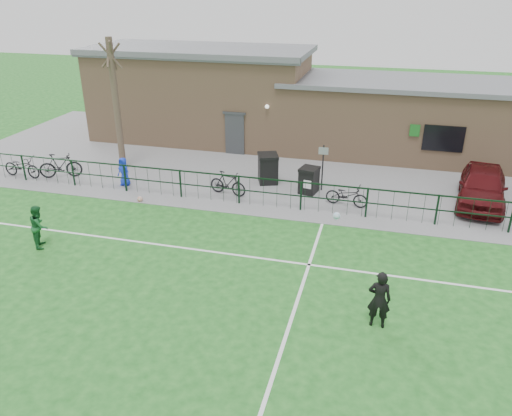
% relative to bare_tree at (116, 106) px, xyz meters
% --- Properties ---
extents(ground, '(90.00, 90.00, 0.00)m').
position_rel_bare_tree_xyz_m(ground, '(8.00, -10.50, -3.00)').
color(ground, '#1A591C').
rests_on(ground, ground).
extents(paving_strip, '(34.00, 13.00, 0.02)m').
position_rel_bare_tree_xyz_m(paving_strip, '(8.00, 3.00, -2.99)').
color(paving_strip, slate).
rests_on(paving_strip, ground).
extents(pitch_line_touch, '(28.00, 0.10, 0.01)m').
position_rel_bare_tree_xyz_m(pitch_line_touch, '(8.00, -2.70, -3.00)').
color(pitch_line_touch, white).
rests_on(pitch_line_touch, ground).
extents(pitch_line_mid, '(28.00, 0.10, 0.01)m').
position_rel_bare_tree_xyz_m(pitch_line_mid, '(8.00, -6.50, -3.00)').
color(pitch_line_mid, white).
rests_on(pitch_line_mid, ground).
extents(pitch_line_perp, '(0.10, 16.00, 0.01)m').
position_rel_bare_tree_xyz_m(pitch_line_perp, '(10.00, -10.50, -3.00)').
color(pitch_line_perp, white).
rests_on(pitch_line_perp, ground).
extents(perimeter_fence, '(28.00, 0.10, 1.20)m').
position_rel_bare_tree_xyz_m(perimeter_fence, '(8.00, -2.50, -2.40)').
color(perimeter_fence, black).
rests_on(perimeter_fence, ground).
extents(bare_tree, '(0.30, 0.30, 6.00)m').
position_rel_bare_tree_xyz_m(bare_tree, '(0.00, 0.00, 0.00)').
color(bare_tree, '#4A392D').
rests_on(bare_tree, ground).
extents(wheelie_bin_left, '(1.07, 1.13, 1.21)m').
position_rel_bare_tree_xyz_m(wheelie_bin_left, '(7.08, 0.03, -2.37)').
color(wheelie_bin_left, black).
rests_on(wheelie_bin_left, paving_strip).
extents(wheelie_bin_right, '(0.82, 0.89, 1.02)m').
position_rel_bare_tree_xyz_m(wheelie_bin_right, '(9.01, -0.67, -2.47)').
color(wheelie_bin_right, black).
rests_on(wheelie_bin_right, paving_strip).
extents(sign_post, '(0.06, 0.06, 2.00)m').
position_rel_bare_tree_xyz_m(sign_post, '(9.51, -0.29, -1.98)').
color(sign_post, black).
rests_on(sign_post, paving_strip).
extents(car_maroon, '(2.41, 4.58, 1.49)m').
position_rel_bare_tree_xyz_m(car_maroon, '(15.85, -0.04, -2.24)').
color(car_maroon, '#4A0D10').
rests_on(car_maroon, paving_strip).
extents(bicycle_a, '(1.93, 0.78, 0.99)m').
position_rel_bare_tree_xyz_m(bicycle_a, '(-3.86, -2.19, -2.48)').
color(bicycle_a, black).
rests_on(bicycle_a, paving_strip).
extents(bicycle_b, '(1.92, 1.26, 1.13)m').
position_rel_bare_tree_xyz_m(bicycle_b, '(-2.12, -1.79, -2.42)').
color(bicycle_b, black).
rests_on(bicycle_b, paving_strip).
extents(bicycle_d, '(1.73, 0.81, 1.00)m').
position_rel_bare_tree_xyz_m(bicycle_d, '(5.80, -1.77, -2.48)').
color(bicycle_d, black).
rests_on(bicycle_d, paving_strip).
extents(bicycle_e, '(1.75, 0.84, 0.88)m').
position_rel_bare_tree_xyz_m(bicycle_e, '(10.68, -1.63, -2.54)').
color(bicycle_e, black).
rests_on(bicycle_e, paving_strip).
extents(spectator_child, '(0.70, 0.55, 1.26)m').
position_rel_bare_tree_xyz_m(spectator_child, '(1.12, -1.92, -2.35)').
color(spectator_child, '#1632CE').
rests_on(spectator_child, paving_strip).
extents(goalkeeper_kick, '(1.85, 2.97, 1.87)m').
position_rel_bare_tree_xyz_m(goalkeeper_kick, '(12.14, -8.99, -2.17)').
color(goalkeeper_kick, black).
rests_on(goalkeeper_kick, ground).
extents(outfield_player, '(0.82, 0.89, 1.47)m').
position_rel_bare_tree_xyz_m(outfield_player, '(1.07, -7.55, -2.27)').
color(outfield_player, '#195929').
rests_on(outfield_player, ground).
extents(ball_ground, '(0.22, 0.22, 0.22)m').
position_rel_bare_tree_xyz_m(ball_ground, '(2.55, -3.35, -2.89)').
color(ball_ground, silver).
rests_on(ball_ground, ground).
extents(clubhouse, '(24.25, 5.40, 4.96)m').
position_rel_bare_tree_xyz_m(clubhouse, '(7.12, 6.00, -0.78)').
color(clubhouse, tan).
rests_on(clubhouse, ground).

